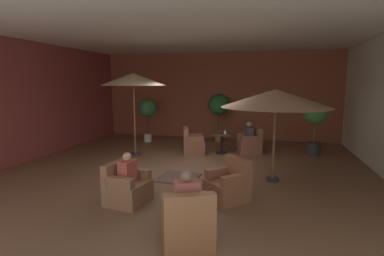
{
  "coord_description": "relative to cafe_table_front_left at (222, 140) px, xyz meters",
  "views": [
    {
      "loc": [
        2.08,
        -7.77,
        2.4
      ],
      "look_at": [
        0.0,
        0.5,
        1.11
      ],
      "focal_mm": 27.98,
      "sensor_mm": 36.0,
      "label": 1
    }
  ],
  "objects": [
    {
      "name": "patio_umbrella_center_beige",
      "position": [
        1.66,
        -2.59,
        1.56
      ],
      "size": [
        2.6,
        2.6,
        2.26
      ],
      "color": "#2D2D2D",
      "rests_on": "ground_plane"
    },
    {
      "name": "ceiling_slab",
      "position": [
        -0.62,
        -2.2,
        3.22
      ],
      "size": [
        10.15,
        10.09,
        0.06
      ],
      "primitive_type": "cube",
      "color": "silver",
      "rests_on": "wall_back_brick"
    },
    {
      "name": "wall_left_accent",
      "position": [
        -5.65,
        -2.2,
        1.36
      ],
      "size": [
        0.08,
        10.09,
        3.67
      ],
      "primitive_type": "cube",
      "color": "brown",
      "rests_on": "ground_plane"
    },
    {
      "name": "ground_plane",
      "position": [
        -0.62,
        -2.2,
        -0.48
      ],
      "size": [
        10.15,
        10.09,
        0.02
      ],
      "primitive_type": "cube",
      "color": "brown"
    },
    {
      "name": "potted_tree_mid_right",
      "position": [
        -0.45,
        2.08,
        0.94
      ],
      "size": [
        0.86,
        0.86,
        1.95
      ],
      "color": "#AC624A",
      "rests_on": "ground_plane"
    },
    {
      "name": "armchair_front_left_north",
      "position": [
        0.94,
        0.34,
        -0.15
      ],
      "size": [
        0.94,
        0.92,
        0.88
      ],
      "color": "brown",
      "rests_on": "ground_plane"
    },
    {
      "name": "potted_tree_mid_left",
      "position": [
        3.03,
        0.59,
        0.75
      ],
      "size": [
        0.78,
        0.78,
        1.8
      ],
      "color": "#353334",
      "rests_on": "ground_plane"
    },
    {
      "name": "armchair_front_right_south",
      "position": [
        0.75,
        -4.05,
        -0.16
      ],
      "size": [
        1.02,
        1.02,
        0.87
      ],
      "color": "brown",
      "rests_on": "ground_plane"
    },
    {
      "name": "patron_by_window",
      "position": [
        0.9,
        0.33,
        0.24
      ],
      "size": [
        0.36,
        0.42,
        0.63
      ],
      "color": "#3F3A3A",
      "rests_on": "ground_plane"
    },
    {
      "name": "cafe_table_front_right",
      "position": [
        -0.08,
        -4.87,
        0.06
      ],
      "size": [
        0.75,
        0.75,
        0.68
      ],
      "color": "black",
      "rests_on": "ground_plane"
    },
    {
      "name": "armchair_front_right_north",
      "position": [
        -1.22,
        -4.7,
        -0.16
      ],
      "size": [
        0.83,
        0.89,
        0.82
      ],
      "color": "#8E5E42",
      "rests_on": "ground_plane"
    },
    {
      "name": "armchair_front_right_east",
      "position": [
        0.37,
        -5.93,
        -0.14
      ],
      "size": [
        0.98,
        1.0,
        0.88
      ],
      "color": "brown",
      "rests_on": "ground_plane"
    },
    {
      "name": "patron_with_friend",
      "position": [
        -1.18,
        -4.71,
        0.22
      ],
      "size": [
        0.28,
        0.4,
        0.61
      ],
      "color": "#B34B3E",
      "rests_on": "ground_plane"
    },
    {
      "name": "potted_tree_left_corner",
      "position": [
        -3.25,
        1.3,
        0.81
      ],
      "size": [
        0.73,
        0.73,
        1.75
      ],
      "color": "silver",
      "rests_on": "ground_plane"
    },
    {
      "name": "patron_blue_shirt",
      "position": [
        0.36,
        -5.9,
        0.27
      ],
      "size": [
        0.43,
        0.37,
        0.69
      ],
      "color": "#AE5550",
      "rests_on": "ground_plane"
    },
    {
      "name": "patio_umbrella_tall_red",
      "position": [
        -2.73,
        -1.01,
        2.02
      ],
      "size": [
        2.12,
        2.12,
        2.71
      ],
      "color": "#2D2D2D",
      "rests_on": "ground_plane"
    },
    {
      "name": "iced_drink_cup",
      "position": [
        0.11,
        0.01,
        0.26
      ],
      "size": [
        0.08,
        0.08,
        0.11
      ],
      "primitive_type": "cylinder",
      "color": "white",
      "rests_on": "cafe_table_front_left"
    },
    {
      "name": "armchair_front_left_east",
      "position": [
        -0.95,
        -0.31,
        -0.14
      ],
      "size": [
        0.89,
        0.9,
        0.91
      ],
      "color": "brown",
      "rests_on": "ground_plane"
    },
    {
      "name": "cafe_table_front_left",
      "position": [
        0.0,
        0.0,
        0.0
      ],
      "size": [
        0.61,
        0.61,
        0.68
      ],
      "color": "black",
      "rests_on": "ground_plane"
    },
    {
      "name": "wall_back_brick",
      "position": [
        -0.62,
        2.81,
        1.36
      ],
      "size": [
        10.15,
        0.08,
        3.67
      ],
      "primitive_type": "cube",
      "color": "brown",
      "rests_on": "ground_plane"
    }
  ]
}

